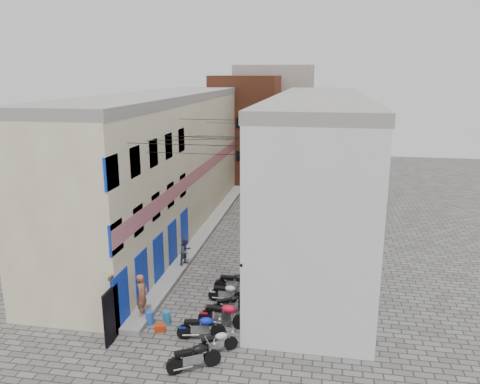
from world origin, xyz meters
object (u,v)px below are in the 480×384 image
Objects in this scene: motorcycle_d at (223,313)px; motorcycle_e at (231,303)px; motorcycle_c at (201,326)px; water_jug_far at (167,317)px; motorcycle_g at (235,281)px; motorcycle_f at (227,292)px; person_a at (142,295)px; person_b at (186,251)px; motorcycle_a at (194,355)px; red_crate at (160,328)px; motorcycle_b at (217,341)px; water_jug_near at (150,318)px.

motorcycle_d reaches higher than motorcycle_e.
motorcycle_c reaches higher than water_jug_far.
motorcycle_e is 0.87× the size of motorcycle_g.
motorcycle_e is at bearing 22.36° from motorcycle_f.
person_a reaches higher than person_b.
motorcycle_d reaches higher than motorcycle_g.
motorcycle_a is 3.04m from motorcycle_d.
person_b is 6.36m from red_crate.
motorcycle_e is 3.20m from red_crate.
person_a is at bearing -149.49° from motorcycle_b.
motorcycle_d is at bearing 16.80° from red_crate.
motorcycle_c is 1.08× the size of motorcycle_e.
water_jug_far is at bearing -176.12° from motorcycle_a.
motorcycle_e is (0.08, 1.11, -0.10)m from motorcycle_d.
person_b is 2.71× the size of water_jug_near.
person_a is at bearing -121.09° from motorcycle_c.
water_jug_near is at bearing -125.90° from person_a.
motorcycle_c is at bearing 156.83° from motorcycle_a.
motorcycle_b is 4.15m from person_a.
red_crate is (-2.40, -3.88, -0.46)m from motorcycle_g.
red_crate is at bearing -70.97° from motorcycle_d.
red_crate is (0.76, -6.26, -0.86)m from person_b.
motorcycle_g is at bearing 58.32° from red_crate.
motorcycle_c is 1.31× the size of person_b.
motorcycle_g is 4.66m from person_a.
motorcycle_f is at bearing 162.37° from motorcycle_c.
water_jug_far is at bearing -89.07° from motorcycle_e.
motorcycle_a reaches higher than red_crate.
motorcycle_e is at bearing 23.65° from water_jug_near.
motorcycle_c is at bearing -8.00° from red_crate.
motorcycle_d is 6.41m from person_b.
person_a is at bearing 143.48° from water_jug_near.
motorcycle_g is 4.59m from red_crate.
water_jug_far is (-2.52, -1.17, -0.26)m from motorcycle_e.
motorcycle_b is 3.82× the size of red_crate.
motorcycle_e is 3.50× the size of water_jug_far.
motorcycle_g is (-0.18, 2.03, 0.08)m from motorcycle_e.
water_jug_near is at bearing -42.71° from motorcycle_g.
motorcycle_b is 8.12m from person_b.
water_jug_far is (-2.01, 2.94, -0.32)m from motorcycle_a.
motorcycle_a is 0.97× the size of motorcycle_g.
motorcycle_b is at bearing 32.78° from motorcycle_c.
water_jug_far is (0.83, -5.57, -0.74)m from person_b.
motorcycle_a is at bearing -45.31° from water_jug_near.
person_a is 1.40m from water_jug_far.
red_crate is (-2.08, 2.25, -0.44)m from motorcycle_a.
motorcycle_e is at bearing 177.89° from motorcycle_d.
motorcycle_g reaches higher than motorcycle_f.
motorcycle_g is (0.23, 0.94, 0.10)m from motorcycle_f.
motorcycle_a is 3.64× the size of water_jug_near.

